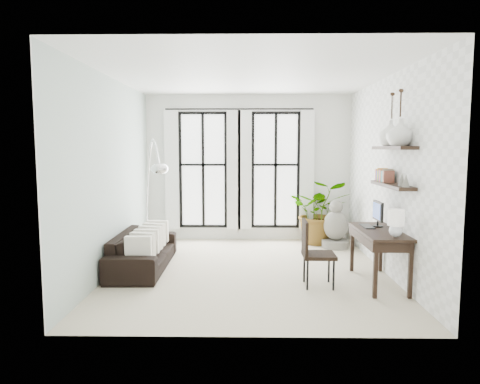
{
  "coord_description": "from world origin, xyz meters",
  "views": [
    {
      "loc": [
        -0.03,
        -6.96,
        2.06
      ],
      "look_at": [
        -0.15,
        0.3,
        1.3
      ],
      "focal_mm": 32.0,
      "sensor_mm": 36.0,
      "label": 1
    }
  ],
  "objects_px": {
    "sofa": "(143,250)",
    "desk_chair": "(313,249)",
    "plant": "(321,212)",
    "arc_lamp": "(152,169)",
    "buddha": "(336,228)",
    "desk": "(380,235)"
  },
  "relations": [
    {
      "from": "sofa",
      "to": "buddha",
      "type": "relative_size",
      "value": 2.13
    },
    {
      "from": "plant",
      "to": "buddha",
      "type": "height_order",
      "value": "plant"
    },
    {
      "from": "desk",
      "to": "buddha",
      "type": "relative_size",
      "value": 1.41
    },
    {
      "from": "plant",
      "to": "sofa",
      "type": "bearing_deg",
      "value": -149.99
    },
    {
      "from": "arc_lamp",
      "to": "buddha",
      "type": "relative_size",
      "value": 2.23
    },
    {
      "from": "desk_chair",
      "to": "arc_lamp",
      "type": "relative_size",
      "value": 0.45
    },
    {
      "from": "desk",
      "to": "desk_chair",
      "type": "height_order",
      "value": "desk"
    },
    {
      "from": "buddha",
      "to": "sofa",
      "type": "bearing_deg",
      "value": -156.65
    },
    {
      "from": "sofa",
      "to": "plant",
      "type": "relative_size",
      "value": 1.53
    },
    {
      "from": "plant",
      "to": "desk_chair",
      "type": "relative_size",
      "value": 1.39
    },
    {
      "from": "desk",
      "to": "buddha",
      "type": "distance_m",
      "value": 2.42
    },
    {
      "from": "sofa",
      "to": "desk_chair",
      "type": "xyz_separation_m",
      "value": [
        2.74,
        -0.91,
        0.26
      ]
    },
    {
      "from": "desk_chair",
      "to": "arc_lamp",
      "type": "height_order",
      "value": "arc_lamp"
    },
    {
      "from": "plant",
      "to": "buddha",
      "type": "relative_size",
      "value": 1.39
    },
    {
      "from": "plant",
      "to": "desk_chair",
      "type": "bearing_deg",
      "value": -101.92
    },
    {
      "from": "buddha",
      "to": "desk_chair",
      "type": "bearing_deg",
      "value": -109.01
    },
    {
      "from": "sofa",
      "to": "arc_lamp",
      "type": "relative_size",
      "value": 0.95
    },
    {
      "from": "arc_lamp",
      "to": "buddha",
      "type": "bearing_deg",
      "value": 18.52
    },
    {
      "from": "sofa",
      "to": "buddha",
      "type": "height_order",
      "value": "buddha"
    },
    {
      "from": "plant",
      "to": "desk_chair",
      "type": "xyz_separation_m",
      "value": [
        -0.6,
        -2.84,
        -0.12
      ]
    },
    {
      "from": "arc_lamp",
      "to": "buddha",
      "type": "distance_m",
      "value": 3.89
    },
    {
      "from": "arc_lamp",
      "to": "sofa",
      "type": "bearing_deg",
      "value": -105.14
    }
  ]
}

